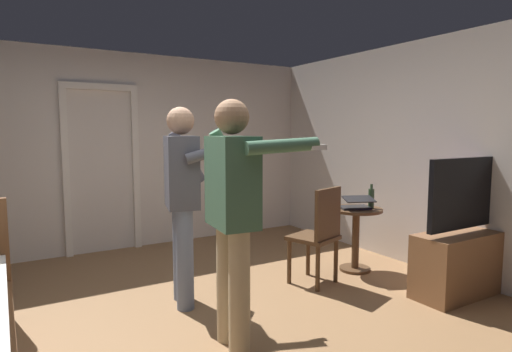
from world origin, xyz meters
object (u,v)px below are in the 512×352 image
object	(u,v)px
laptop	(356,204)
person_blue_shirt	(234,206)
wooden_chair	(319,232)
person_striped_shirt	(183,191)
side_table	(356,229)
tv_flatscreen	(465,253)
bottle_on_table	(371,198)

from	to	relation	value
laptop	person_blue_shirt	bearing A→B (deg)	-158.08
wooden_chair	person_striped_shirt	size ratio (longest dim) A/B	0.57
side_table	person_blue_shirt	world-z (taller)	person_blue_shirt
person_striped_shirt	tv_flatscreen	bearing A→B (deg)	-25.69
wooden_chair	person_blue_shirt	xyz separation A→B (m)	(-1.32, -0.67, 0.48)
bottle_on_table	person_blue_shirt	world-z (taller)	person_blue_shirt
side_table	person_blue_shirt	distance (m)	2.18
person_striped_shirt	laptop	bearing A→B (deg)	-4.46
bottle_on_table	person_striped_shirt	world-z (taller)	person_striped_shirt
laptop	side_table	bearing A→B (deg)	40.70
person_blue_shirt	laptop	bearing A→B (deg)	21.92
side_table	laptop	distance (m)	0.29
tv_flatscreen	wooden_chair	size ratio (longest dim) A/B	1.32
tv_flatscreen	laptop	world-z (taller)	tv_flatscreen
tv_flatscreen	side_table	bearing A→B (deg)	111.43
tv_flatscreen	laptop	bearing A→B (deg)	114.47
tv_flatscreen	person_striped_shirt	distance (m)	2.71
tv_flatscreen	person_striped_shirt	xyz separation A→B (m)	(-2.37, 1.14, 0.63)
tv_flatscreen	person_blue_shirt	world-z (taller)	person_blue_shirt
tv_flatscreen	bottle_on_table	bearing A→B (deg)	105.56
person_blue_shirt	bottle_on_table	bearing A→B (deg)	19.15
tv_flatscreen	laptop	xyz separation A→B (m)	(-0.45, 0.99, 0.36)
side_table	person_striped_shirt	world-z (taller)	person_striped_shirt
side_table	bottle_on_table	size ratio (longest dim) A/B	2.63
laptop	person_striped_shirt	distance (m)	1.94
side_table	person_blue_shirt	xyz separation A→B (m)	(-1.95, -0.81, 0.56)
tv_flatscreen	wooden_chair	world-z (taller)	tv_flatscreen
side_table	bottle_on_table	xyz separation A→B (m)	(0.14, -0.08, 0.35)
wooden_chair	person_blue_shirt	world-z (taller)	person_blue_shirt
person_blue_shirt	person_striped_shirt	bearing A→B (deg)	91.05
laptop	bottle_on_table	world-z (taller)	bottle_on_table
tv_flatscreen	bottle_on_table	world-z (taller)	tv_flatscreen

